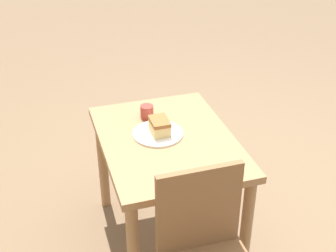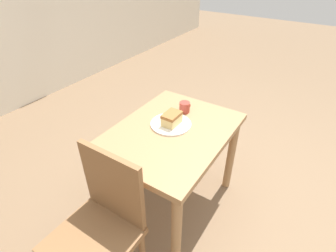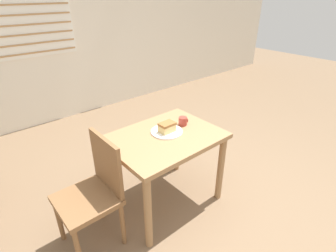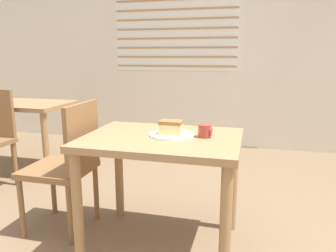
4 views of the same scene
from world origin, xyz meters
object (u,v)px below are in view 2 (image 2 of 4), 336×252
dining_table_near (171,144)px  cake_slice (172,119)px  plate (171,124)px  coffee_mug (185,107)px  chair_near_window (101,224)px

dining_table_near → cake_slice: (0.05, 0.03, 0.17)m
plate → coffee_mug: coffee_mug is taller
cake_slice → coffee_mug: cake_slice is taller
dining_table_near → coffee_mug: (0.25, 0.04, 0.15)m
chair_near_window → dining_table_near: bearing=88.3°
dining_table_near → chair_near_window: (-0.66, 0.02, -0.11)m
chair_near_window → plate: bearing=91.4°
chair_near_window → cake_slice: size_ratio=6.66×
chair_near_window → coffee_mug: chair_near_window is taller
dining_table_near → cake_slice: size_ratio=6.99×
chair_near_window → plate: (0.71, 0.02, 0.23)m
cake_slice → chair_near_window: bearing=-179.3°
dining_table_near → cake_slice: cake_slice is taller
plate → cake_slice: 0.05m
coffee_mug → dining_table_near: bearing=-169.8°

